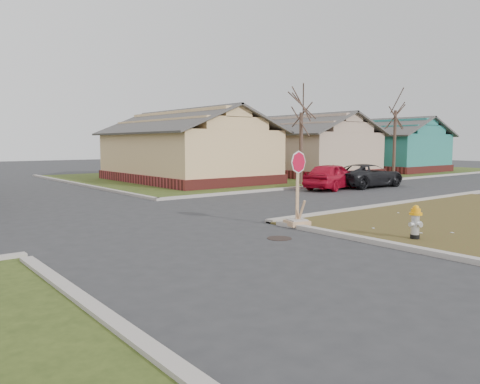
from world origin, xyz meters
TOP-DOWN VIEW (x-y plane):
  - ground at (0.00, 0.00)m, footprint 120.00×120.00m
  - verge_far_right at (22.00, 18.00)m, footprint 37.00×19.00m
  - curbs at (0.00, 5.00)m, footprint 80.00×40.00m
  - manhole at (2.20, -0.50)m, footprint 0.64×0.64m
  - side_house_yellow at (10.00, 16.50)m, footprint 7.60×11.60m
  - side_house_tan at (20.00, 16.50)m, footprint 7.60×11.60m
  - side_house_teal at (30.00, 16.50)m, footprint 7.60×11.60m
  - tree_mid_right at (14.00, 10.20)m, footprint 0.22×0.22m
  - tree_far_right at (24.00, 10.50)m, footprint 0.22×0.22m
  - fire_hydrant at (4.73, -2.82)m, footprint 0.32×0.32m
  - stop_sign at (3.76, 0.39)m, footprint 0.62×0.61m
  - red_sedan at (13.33, 7.24)m, footprint 4.42×2.68m
  - dark_pickup at (15.96, 6.89)m, footprint 4.69×2.24m

SIDE VIEW (x-z plane):
  - ground at x=0.00m, z-range 0.00..0.00m
  - curbs at x=0.00m, z-range -0.06..0.06m
  - manhole at x=2.20m, z-range 0.00..0.01m
  - verge_far_right at x=22.00m, z-range 0.00..0.05m
  - fire_hydrant at x=4.73m, z-range 0.09..0.95m
  - stop_sign at x=3.76m, z-range -0.58..1.62m
  - dark_pickup at x=15.96m, z-range 0.00..1.29m
  - red_sedan at x=13.33m, z-range 0.00..1.41m
  - tree_mid_right at x=14.00m, z-range 0.05..4.25m
  - side_house_yellow at x=10.00m, z-range -0.16..4.54m
  - side_house_tan at x=20.00m, z-range -0.16..4.54m
  - side_house_teal at x=30.00m, z-range -0.16..4.54m
  - tree_far_right at x=24.00m, z-range 0.05..4.81m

